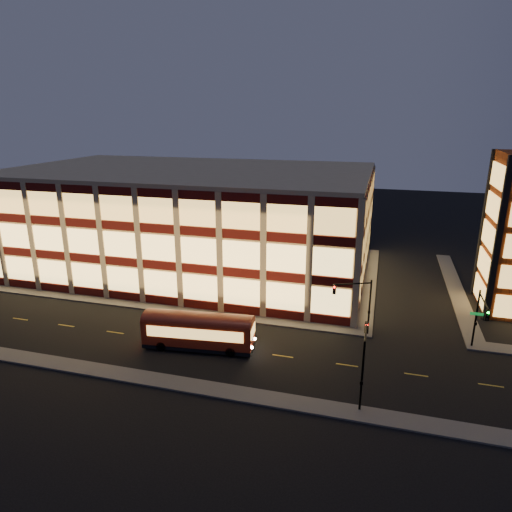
% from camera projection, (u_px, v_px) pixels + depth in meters
% --- Properties ---
extents(ground, '(200.00, 200.00, 0.00)m').
position_uv_depth(ground, '(159.00, 312.00, 52.78)').
color(ground, black).
rests_on(ground, ground).
extents(sidewalk_office_south, '(54.00, 2.00, 0.15)m').
position_uv_depth(sidewalk_office_south, '(140.00, 305.00, 54.45)').
color(sidewalk_office_south, '#514F4C').
rests_on(sidewalk_office_south, ground).
extents(sidewalk_office_east, '(2.00, 30.00, 0.15)m').
position_uv_depth(sidewalk_office_east, '(369.00, 281.00, 62.43)').
color(sidewalk_office_east, '#514F4C').
rests_on(sidewalk_office_east, ground).
extents(sidewalk_tower_west, '(2.00, 30.00, 0.15)m').
position_uv_depth(sidewalk_tower_west, '(455.00, 288.00, 59.59)').
color(sidewalk_tower_west, '#514F4C').
rests_on(sidewalk_tower_west, ground).
extents(sidewalk_near, '(100.00, 2.00, 0.15)m').
position_uv_depth(sidewalk_near, '(91.00, 369.00, 40.82)').
color(sidewalk_near, '#514F4C').
rests_on(sidewalk_near, ground).
extents(office_building, '(50.45, 30.45, 14.50)m').
position_uv_depth(office_building, '(192.00, 218.00, 66.90)').
color(office_building, tan).
rests_on(office_building, ground).
extents(traffic_signal_far, '(3.79, 1.87, 6.00)m').
position_uv_depth(traffic_signal_far, '(357.00, 298.00, 46.03)').
color(traffic_signal_far, black).
rests_on(traffic_signal_far, ground).
extents(traffic_signal_right, '(1.20, 4.37, 6.00)m').
position_uv_depth(traffic_signal_right, '(480.00, 315.00, 42.32)').
color(traffic_signal_right, black).
rests_on(traffic_signal_right, ground).
extents(traffic_signal_near, '(0.32, 4.45, 6.00)m').
position_uv_depth(traffic_signal_near, '(364.00, 354.00, 35.34)').
color(traffic_signal_near, black).
rests_on(traffic_signal_near, ground).
extents(trolley_bus, '(10.92, 3.83, 3.62)m').
position_uv_depth(trolley_bus, '(198.00, 329.00, 44.11)').
color(trolley_bus, maroon).
rests_on(trolley_bus, ground).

